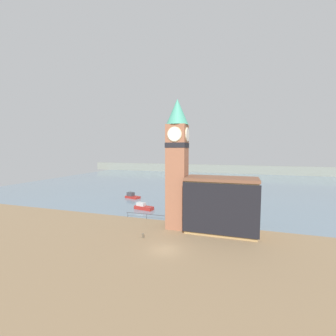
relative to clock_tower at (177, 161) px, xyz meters
name	(u,v)px	position (x,y,z in m)	size (l,w,h in m)	color
ground_plane	(165,250)	(0.94, -9.74, -12.60)	(160.00, 160.00, 0.00)	#846B4C
water	(216,182)	(0.94, 63.11, -12.60)	(160.00, 120.00, 0.00)	slate
far_shoreline	(222,169)	(0.94, 103.11, -10.10)	(180.00, 3.00, 5.00)	gray
pier_railing	(146,215)	(-7.49, 2.86, -11.66)	(9.42, 0.08, 1.09)	#333338
clock_tower	(177,161)	(0.00, 0.00, 0.00)	(4.07, 4.07, 23.77)	#935B42
pier_building	(221,205)	(8.05, -0.10, -7.68)	(12.48, 6.05, 9.80)	#A88451
boat_near	(143,207)	(-11.26, 9.71, -12.01)	(5.05, 2.69, 1.61)	maroon
boat_far	(132,196)	(-19.81, 20.57, -12.00)	(4.95, 3.38, 1.68)	maroon
mooring_bollard_near	(143,235)	(-4.03, -6.63, -12.16)	(0.37, 0.37, 0.81)	brown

